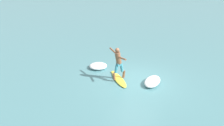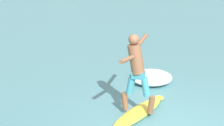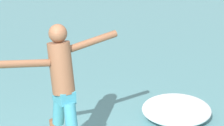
# 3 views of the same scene
# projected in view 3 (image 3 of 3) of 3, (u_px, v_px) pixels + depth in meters

# --- Properties ---
(surfer) EXTENTS (0.90, 1.45, 1.74)m
(surfer) POSITION_uv_depth(u_px,v_px,m) (62.00, 82.00, 6.48)
(surfer) COLOR brown
(surfer) RESTS_ON surfboard
(wave_foam_at_tail) EXTENTS (1.49, 1.49, 0.29)m
(wave_foam_at_tail) POSITION_uv_depth(u_px,v_px,m) (177.00, 110.00, 7.98)
(wave_foam_at_tail) COLOR white
(wave_foam_at_tail) RESTS_ON ground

